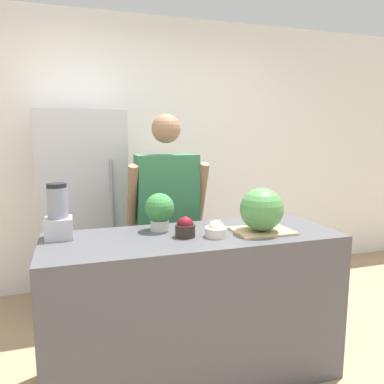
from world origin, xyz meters
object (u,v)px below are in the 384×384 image
object	(u,v)px
person	(167,222)
refrigerator	(84,211)
blender	(58,215)
bowl_cream	(216,230)
potted_plant	(160,210)
bowl_cherries	(185,228)
watermelon	(262,209)

from	to	relation	value
person	refrigerator	bearing A→B (deg)	134.26
refrigerator	blender	bearing A→B (deg)	-98.73
bowl_cream	blender	distance (m)	0.90
person	blender	bearing A→B (deg)	-146.79
potted_plant	bowl_cherries	bearing A→B (deg)	-60.24
bowl_cherries	potted_plant	distance (m)	0.23
bowl_cream	blender	world-z (taller)	blender
bowl_cherries	bowl_cream	xyz separation A→B (m)	(0.17, -0.05, -0.01)
watermelon	potted_plant	distance (m)	0.62
watermelon	bowl_cherries	bearing A→B (deg)	173.07
watermelon	potted_plant	bearing A→B (deg)	156.76
bowl_cream	person	bearing A→B (deg)	98.61
blender	potted_plant	size ratio (longest dim) A/B	1.37
watermelon	bowl_cherries	xyz separation A→B (m)	(-0.46, 0.06, -0.09)
person	bowl_cream	bearing A→B (deg)	-81.39
refrigerator	bowl_cream	xyz separation A→B (m)	(0.70, -1.33, 0.11)
refrigerator	potted_plant	size ratio (longest dim) A/B	7.23
person	bowl_cherries	bearing A→B (deg)	-95.02
watermelon	bowl_cherries	distance (m)	0.47
refrigerator	bowl_cherries	xyz separation A→B (m)	(0.52, -1.28, 0.12)
watermelon	bowl_cherries	world-z (taller)	watermelon
watermelon	bowl_cherries	size ratio (longest dim) A/B	2.16
refrigerator	bowl_cream	distance (m)	1.51
person	bowl_cherries	distance (m)	0.70
bowl_cherries	blender	size ratio (longest dim) A/B	0.38
bowl_cream	bowl_cherries	bearing A→B (deg)	162.92
bowl_cherries	blender	world-z (taller)	blender
refrigerator	bowl_cherries	size ratio (longest dim) A/B	13.93
person	blender	xyz separation A→B (m)	(-0.75, -0.49, 0.21)
person	watermelon	xyz separation A→B (m)	(0.40, -0.74, 0.22)
person	potted_plant	xyz separation A→B (m)	(-0.17, -0.49, 0.20)
refrigerator	person	bearing A→B (deg)	-45.74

